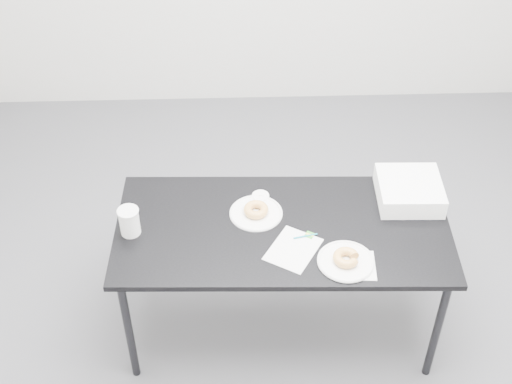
{
  "coord_description": "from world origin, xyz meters",
  "views": [
    {
      "loc": [
        -0.22,
        -2.56,
        3.06
      ],
      "look_at": [
        -0.12,
        0.02,
        0.78
      ],
      "focal_mm": 50.0,
      "sensor_mm": 36.0,
      "label": 1
    }
  ],
  "objects_px": {
    "scorecard": "(293,249)",
    "pen": "(305,236)",
    "plate_near": "(346,261)",
    "donut_far": "(256,210)",
    "coffee_cup": "(129,221)",
    "table": "(283,235)",
    "plate_far": "(256,213)",
    "bakery_box": "(409,191)",
    "donut_near": "(346,258)"
  },
  "relations": [
    {
      "from": "plate_near",
      "to": "coffee_cup",
      "type": "xyz_separation_m",
      "value": [
        -0.98,
        0.23,
        0.06
      ]
    },
    {
      "from": "pen",
      "to": "donut_far",
      "type": "relative_size",
      "value": 0.96
    },
    {
      "from": "scorecard",
      "to": "donut_far",
      "type": "height_order",
      "value": "donut_far"
    },
    {
      "from": "table",
      "to": "donut_near",
      "type": "bearing_deg",
      "value": -39.42
    },
    {
      "from": "scorecard",
      "to": "bakery_box",
      "type": "height_order",
      "value": "bakery_box"
    },
    {
      "from": "table",
      "to": "plate_near",
      "type": "relative_size",
      "value": 6.25
    },
    {
      "from": "pen",
      "to": "coffee_cup",
      "type": "relative_size",
      "value": 0.82
    },
    {
      "from": "bakery_box",
      "to": "plate_far",
      "type": "bearing_deg",
      "value": -172.03
    },
    {
      "from": "scorecard",
      "to": "pen",
      "type": "distance_m",
      "value": 0.1
    },
    {
      "from": "scorecard",
      "to": "donut_near",
      "type": "xyz_separation_m",
      "value": [
        0.23,
        -0.09,
        0.03
      ]
    },
    {
      "from": "table",
      "to": "plate_far",
      "type": "distance_m",
      "value": 0.17
    },
    {
      "from": "scorecard",
      "to": "donut_far",
      "type": "relative_size",
      "value": 2.07
    },
    {
      "from": "scorecard",
      "to": "plate_far",
      "type": "relative_size",
      "value": 0.97
    },
    {
      "from": "plate_far",
      "to": "scorecard",
      "type": "bearing_deg",
      "value": -56.56
    },
    {
      "from": "pen",
      "to": "donut_far",
      "type": "bearing_deg",
      "value": 131.16
    },
    {
      "from": "plate_near",
      "to": "donut_near",
      "type": "relative_size",
      "value": 2.13
    },
    {
      "from": "plate_near",
      "to": "donut_far",
      "type": "xyz_separation_m",
      "value": [
        -0.39,
        0.33,
        0.02
      ]
    },
    {
      "from": "scorecard",
      "to": "coffee_cup",
      "type": "bearing_deg",
      "value": -159.7
    },
    {
      "from": "table",
      "to": "pen",
      "type": "distance_m",
      "value": 0.14
    },
    {
      "from": "scorecard",
      "to": "pen",
      "type": "relative_size",
      "value": 2.15
    },
    {
      "from": "scorecard",
      "to": "plate_far",
      "type": "distance_m",
      "value": 0.29
    },
    {
      "from": "donut_far",
      "to": "bakery_box",
      "type": "height_order",
      "value": "bakery_box"
    },
    {
      "from": "plate_near",
      "to": "donut_near",
      "type": "distance_m",
      "value": 0.02
    },
    {
      "from": "plate_near",
      "to": "scorecard",
      "type": "bearing_deg",
      "value": 159.01
    },
    {
      "from": "donut_far",
      "to": "coffee_cup",
      "type": "xyz_separation_m",
      "value": [
        -0.59,
        -0.11,
        0.04
      ]
    },
    {
      "from": "table",
      "to": "bakery_box",
      "type": "height_order",
      "value": "bakery_box"
    },
    {
      "from": "plate_near",
      "to": "plate_far",
      "type": "relative_size",
      "value": 1.01
    },
    {
      "from": "scorecard",
      "to": "bakery_box",
      "type": "xyz_separation_m",
      "value": [
        0.59,
        0.33,
        0.05
      ]
    },
    {
      "from": "table",
      "to": "scorecard",
      "type": "bearing_deg",
      "value": -73.75
    },
    {
      "from": "coffee_cup",
      "to": "donut_far",
      "type": "bearing_deg",
      "value": 10.23
    },
    {
      "from": "donut_near",
      "to": "coffee_cup",
      "type": "distance_m",
      "value": 1.0
    },
    {
      "from": "donut_far",
      "to": "donut_near",
      "type": "bearing_deg",
      "value": -40.37
    },
    {
      "from": "plate_far",
      "to": "bakery_box",
      "type": "height_order",
      "value": "bakery_box"
    },
    {
      "from": "coffee_cup",
      "to": "bakery_box",
      "type": "distance_m",
      "value": 1.35
    },
    {
      "from": "scorecard",
      "to": "pen",
      "type": "height_order",
      "value": "pen"
    },
    {
      "from": "plate_near",
      "to": "plate_far",
      "type": "height_order",
      "value": "plate_near"
    },
    {
      "from": "table",
      "to": "scorecard",
      "type": "xyz_separation_m",
      "value": [
        0.04,
        -0.15,
        0.06
      ]
    },
    {
      "from": "donut_far",
      "to": "coffee_cup",
      "type": "distance_m",
      "value": 0.6
    },
    {
      "from": "pen",
      "to": "plate_far",
      "type": "relative_size",
      "value": 0.45
    },
    {
      "from": "donut_near",
      "to": "coffee_cup",
      "type": "xyz_separation_m",
      "value": [
        -0.98,
        0.23,
        0.04
      ]
    },
    {
      "from": "scorecard",
      "to": "plate_near",
      "type": "xyz_separation_m",
      "value": [
        0.23,
        -0.09,
        0.01
      ]
    },
    {
      "from": "pen",
      "to": "donut_near",
      "type": "relative_size",
      "value": 0.95
    },
    {
      "from": "donut_far",
      "to": "plate_near",
      "type": "bearing_deg",
      "value": -40.37
    },
    {
      "from": "plate_far",
      "to": "coffee_cup",
      "type": "bearing_deg",
      "value": -169.77
    },
    {
      "from": "scorecard",
      "to": "donut_near",
      "type": "distance_m",
      "value": 0.25
    },
    {
      "from": "pen",
      "to": "plate_far",
      "type": "height_order",
      "value": "pen"
    },
    {
      "from": "table",
      "to": "scorecard",
      "type": "relative_size",
      "value": 6.47
    },
    {
      "from": "coffee_cup",
      "to": "donut_near",
      "type": "bearing_deg",
      "value": -12.97
    },
    {
      "from": "donut_near",
      "to": "plate_near",
      "type": "bearing_deg",
      "value": -90.0
    },
    {
      "from": "table",
      "to": "plate_far",
      "type": "bearing_deg",
      "value": 143.48
    }
  ]
}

